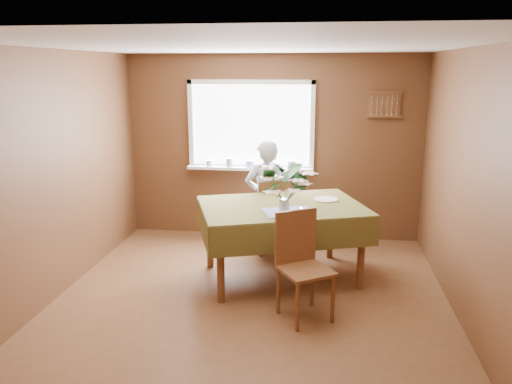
# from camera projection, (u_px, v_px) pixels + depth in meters

# --- Properties ---
(floor) EXTENTS (4.50, 4.50, 0.00)m
(floor) POSITION_uv_depth(u_px,v_px,m) (249.00, 308.00, 4.94)
(floor) COLOR brown
(floor) RESTS_ON ground
(ceiling) EXTENTS (4.50, 4.50, 0.00)m
(ceiling) POSITION_uv_depth(u_px,v_px,m) (247.00, 46.00, 4.33)
(ceiling) COLOR white
(ceiling) RESTS_ON wall_back
(wall_back) EXTENTS (4.00, 0.00, 4.00)m
(wall_back) POSITION_uv_depth(u_px,v_px,m) (273.00, 148.00, 6.80)
(wall_back) COLOR brown
(wall_back) RESTS_ON floor
(wall_front) EXTENTS (4.00, 0.00, 4.00)m
(wall_front) POSITION_uv_depth(u_px,v_px,m) (180.00, 288.00, 2.47)
(wall_front) COLOR brown
(wall_front) RESTS_ON floor
(wall_left) EXTENTS (0.00, 4.50, 4.50)m
(wall_left) POSITION_uv_depth(u_px,v_px,m) (47.00, 179.00, 4.90)
(wall_left) COLOR brown
(wall_left) RESTS_ON floor
(wall_right) EXTENTS (0.00, 4.50, 4.50)m
(wall_right) POSITION_uv_depth(u_px,v_px,m) (473.00, 192.00, 4.38)
(wall_right) COLOR brown
(wall_right) RESTS_ON floor
(window_assembly) EXTENTS (1.72, 0.20, 1.22)m
(window_assembly) POSITION_uv_depth(u_px,v_px,m) (251.00, 140.00, 6.76)
(window_assembly) COLOR white
(window_assembly) RESTS_ON wall_back
(spoon_rack) EXTENTS (0.44, 0.05, 0.33)m
(spoon_rack) POSITION_uv_depth(u_px,v_px,m) (385.00, 105.00, 6.43)
(spoon_rack) COLOR brown
(spoon_rack) RESTS_ON wall_back
(dining_table) EXTENTS (2.05, 1.71, 0.86)m
(dining_table) POSITION_uv_depth(u_px,v_px,m) (282.00, 214.00, 5.48)
(dining_table) COLOR brown
(dining_table) RESTS_ON floor
(chair_far) EXTENTS (0.57, 0.57, 0.96)m
(chair_far) POSITION_uv_depth(u_px,v_px,m) (270.00, 213.00, 6.32)
(chair_far) COLOR brown
(chair_far) RESTS_ON floor
(chair_near) EXTENTS (0.60, 0.60, 1.02)m
(chair_near) POSITION_uv_depth(u_px,v_px,m) (301.00, 261.00, 4.69)
(chair_near) COLOR brown
(chair_near) RESTS_ON floor
(seated_woman) EXTENTS (0.63, 0.54, 1.46)m
(seated_woman) POSITION_uv_depth(u_px,v_px,m) (266.00, 198.00, 6.26)
(seated_woman) COLOR white
(seated_woman) RESTS_ON floor
(flower_bouquet) EXTENTS (0.55, 0.55, 0.47)m
(flower_bouquet) POSITION_uv_depth(u_px,v_px,m) (284.00, 183.00, 5.14)
(flower_bouquet) COLOR white
(flower_bouquet) RESTS_ON dining_table
(side_plate) EXTENTS (0.37, 0.37, 0.01)m
(side_plate) POSITION_uv_depth(u_px,v_px,m) (326.00, 199.00, 5.67)
(side_plate) COLOR white
(side_plate) RESTS_ON dining_table
(table_knife) EXTENTS (0.07, 0.24, 0.00)m
(table_knife) POSITION_uv_depth(u_px,v_px,m) (302.00, 210.00, 5.22)
(table_knife) COLOR silver
(table_knife) RESTS_ON dining_table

